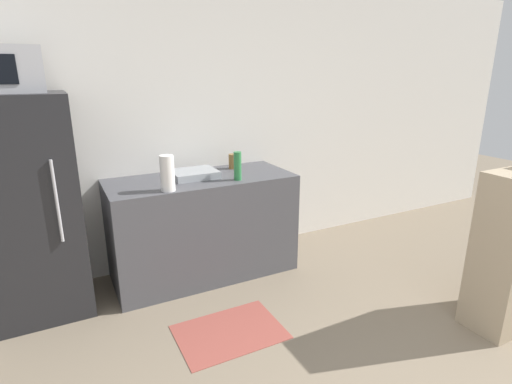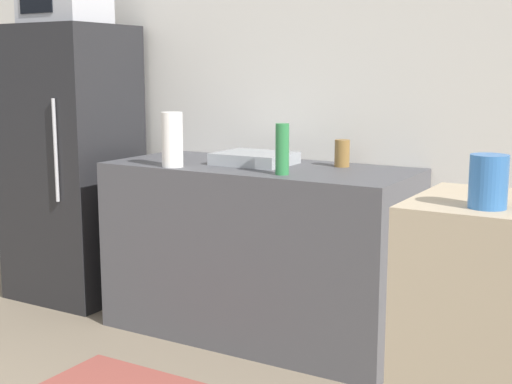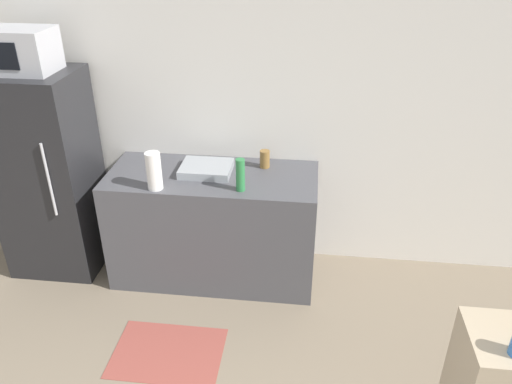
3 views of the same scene
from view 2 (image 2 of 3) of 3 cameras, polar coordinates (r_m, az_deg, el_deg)
wall_back at (r=3.79m, az=5.92°, el=8.72°), size 8.00×0.06×2.60m
refrigerator at (r=4.40m, az=-14.53°, el=2.19°), size 0.68×0.60×1.62m
counter at (r=3.68m, az=0.23°, el=-4.73°), size 1.57×0.67×0.89m
sink_basin at (r=3.65m, az=-0.11°, el=2.71°), size 0.38×0.31×0.06m
bottle_tall at (r=3.28m, az=2.11°, el=3.45°), size 0.06×0.06×0.24m
bottle_short at (r=3.58m, az=6.90°, el=3.10°), size 0.08×0.08×0.14m
jar at (r=1.33m, az=18.10°, el=0.80°), size 0.07×0.07×0.10m
paper_towel_roll at (r=3.57m, az=-6.72°, el=4.19°), size 0.11×0.11×0.27m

